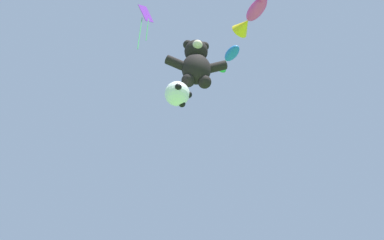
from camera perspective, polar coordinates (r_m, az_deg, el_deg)
The scene contains 5 objects.
teddy_bear_kite at distance 14.01m, azimuth 0.65°, elevation 8.64°, with size 2.34×1.03×2.37m.
soccer_ball_kite at distance 12.63m, azimuth -2.24°, elevation 4.01°, with size 0.93×0.93×0.86m.
fish_kite_cobalt at distance 16.79m, azimuth 5.44°, elevation 9.30°, with size 1.02×1.50×0.61m.
fish_kite_magenta at distance 15.45m, azimuth 8.82°, elevation 15.13°, with size 1.21×1.87×0.70m.
diamond_kite at distance 16.89m, azimuth -7.12°, elevation 15.30°, with size 0.73×0.86×2.98m.
Camera 1 is at (-2.10, -4.03, 1.79)m, focal length 35.00 mm.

